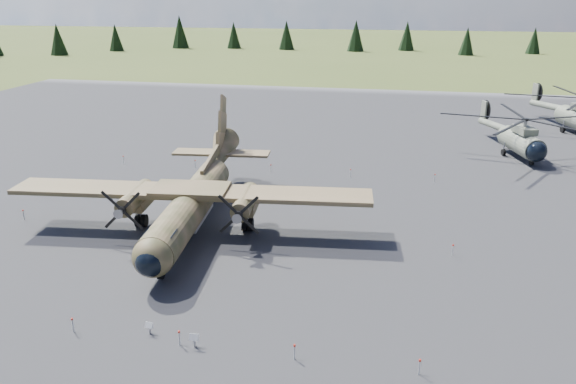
# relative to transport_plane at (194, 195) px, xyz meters

# --- Properties ---
(ground) EXTENTS (500.00, 500.00, 0.00)m
(ground) POSITION_rel_transport_plane_xyz_m (2.61, -1.47, -2.55)
(ground) COLOR #4E5827
(ground) RESTS_ON ground
(apron) EXTENTS (120.00, 120.00, 0.04)m
(apron) POSITION_rel_transport_plane_xyz_m (2.61, 8.53, -2.55)
(apron) COLOR #5D5D62
(apron) RESTS_ON ground
(transport_plane) EXTENTS (26.95, 24.38, 8.86)m
(transport_plane) POSITION_rel_transport_plane_xyz_m (0.00, 0.00, 0.00)
(transport_plane) COLOR #414224
(transport_plane) RESTS_ON ground
(helicopter_near) EXTENTS (21.80, 22.62, 4.50)m
(helicopter_near) POSITION_rel_transport_plane_xyz_m (28.00, 25.00, 0.65)
(helicopter_near) COLOR gray
(helicopter_near) RESTS_ON ground
(info_placard_left) EXTENTS (0.47, 0.27, 0.70)m
(info_placard_left) POSITION_rel_transport_plane_xyz_m (2.67, -14.34, -2.08)
(info_placard_left) COLOR gray
(info_placard_left) RESTS_ON ground
(info_placard_right) EXTENTS (0.50, 0.24, 0.77)m
(info_placard_right) POSITION_rel_transport_plane_xyz_m (5.41, -14.98, -2.03)
(info_placard_right) COLOR gray
(info_placard_right) RESTS_ON ground
(barrier_fence) EXTENTS (33.12, 29.62, 0.85)m
(barrier_fence) POSITION_rel_transport_plane_xyz_m (2.15, -1.54, -2.04)
(barrier_fence) COLOR silver
(barrier_fence) RESTS_ON ground
(treeline) EXTENTS (312.80, 305.07, 10.65)m
(treeline) POSITION_rel_transport_plane_xyz_m (3.52, -3.54, 2.11)
(treeline) COLOR black
(treeline) RESTS_ON ground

